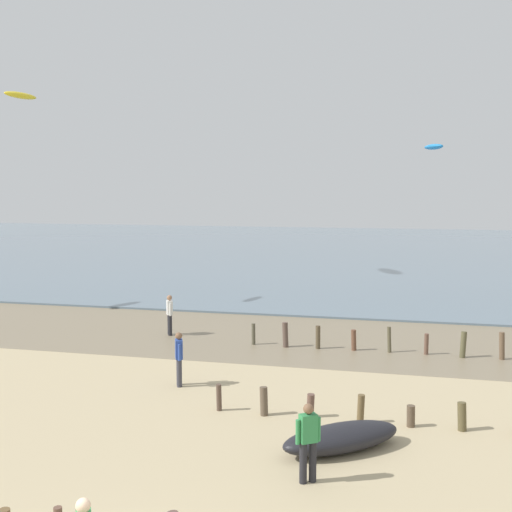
{
  "coord_description": "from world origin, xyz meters",
  "views": [
    {
      "loc": [
        4.55,
        -7.2,
        6.17
      ],
      "look_at": [
        0.34,
        10.26,
        4.28
      ],
      "focal_mm": 44.91,
      "sensor_mm": 36.0,
      "label": 1
    }
  ],
  "objects_px": {
    "person_nearest_camera": "(179,357)",
    "kite_aloft_1": "(434,147)",
    "person_mid_beach": "(170,314)",
    "grounded_kite": "(342,438)",
    "person_by_waterline": "(308,440)",
    "kite_aloft_3": "(20,95)"
  },
  "relations": [
    {
      "from": "person_mid_beach",
      "to": "kite_aloft_1",
      "type": "xyz_separation_m",
      "value": [
        11.21,
        20.29,
        8.07
      ]
    },
    {
      "from": "grounded_kite",
      "to": "kite_aloft_1",
      "type": "distance_m",
      "value": 31.96
    },
    {
      "from": "person_nearest_camera",
      "to": "kite_aloft_3",
      "type": "distance_m",
      "value": 18.99
    },
    {
      "from": "person_mid_beach",
      "to": "kite_aloft_3",
      "type": "relative_size",
      "value": 0.87
    },
    {
      "from": "person_mid_beach",
      "to": "kite_aloft_1",
      "type": "relative_size",
      "value": 0.76
    },
    {
      "from": "person_nearest_camera",
      "to": "kite_aloft_1",
      "type": "xyz_separation_m",
      "value": [
        8.36,
        26.82,
        8.07
      ]
    },
    {
      "from": "person_by_waterline",
      "to": "kite_aloft_3",
      "type": "height_order",
      "value": "kite_aloft_3"
    },
    {
      "from": "person_mid_beach",
      "to": "grounded_kite",
      "type": "xyz_separation_m",
      "value": [
        8.33,
        -10.34,
        -0.61
      ]
    },
    {
      "from": "kite_aloft_1",
      "to": "kite_aloft_3",
      "type": "distance_m",
      "value": 26.29
    },
    {
      "from": "kite_aloft_1",
      "to": "person_nearest_camera",
      "type": "bearing_deg",
      "value": -43.47
    },
    {
      "from": "person_by_waterline",
      "to": "kite_aloft_1",
      "type": "xyz_separation_m",
      "value": [
        3.39,
        32.45,
        8.07
      ]
    },
    {
      "from": "person_mid_beach",
      "to": "kite_aloft_1",
      "type": "height_order",
      "value": "kite_aloft_1"
    },
    {
      "from": "kite_aloft_3",
      "to": "person_by_waterline",
      "type": "bearing_deg",
      "value": 61.77
    },
    {
      "from": "person_nearest_camera",
      "to": "kite_aloft_1",
      "type": "height_order",
      "value": "kite_aloft_1"
    },
    {
      "from": "person_by_waterline",
      "to": "grounded_kite",
      "type": "bearing_deg",
      "value": 74.2
    },
    {
      "from": "person_nearest_camera",
      "to": "kite_aloft_1",
      "type": "distance_m",
      "value": 29.22
    },
    {
      "from": "kite_aloft_1",
      "to": "kite_aloft_3",
      "type": "height_order",
      "value": "kite_aloft_3"
    },
    {
      "from": "kite_aloft_3",
      "to": "person_mid_beach",
      "type": "bearing_deg",
      "value": 81.67
    },
    {
      "from": "person_by_waterline",
      "to": "grounded_kite",
      "type": "distance_m",
      "value": 1.99
    },
    {
      "from": "person_mid_beach",
      "to": "kite_aloft_3",
      "type": "xyz_separation_m",
      "value": [
        -9.4,
        4.07,
        9.91
      ]
    },
    {
      "from": "kite_aloft_1",
      "to": "kite_aloft_3",
      "type": "bearing_deg",
      "value": -77.96
    },
    {
      "from": "person_mid_beach",
      "to": "grounded_kite",
      "type": "distance_m",
      "value": 13.29
    }
  ]
}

